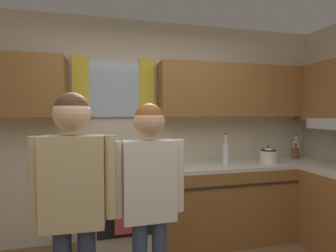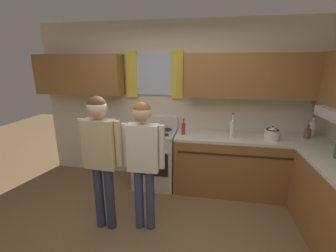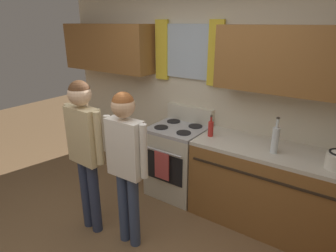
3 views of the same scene
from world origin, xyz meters
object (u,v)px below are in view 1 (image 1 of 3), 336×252
at_px(stove_oven, 123,208).
at_px(bottle_squat_brown, 295,153).
at_px(bottle_sauce_red, 165,159).
at_px(bottle_tall_clear, 226,153).
at_px(bottle_milk_white, 296,148).
at_px(adult_left, 74,192).
at_px(adult_in_plaid, 149,189).
at_px(stovetop_kettle, 268,155).

height_order(stove_oven, bottle_squat_brown, bottle_squat_brown).
distance_m(bottle_sauce_red, bottle_tall_clear, 0.71).
distance_m(bottle_milk_white, adult_left, 3.00).
xyz_separation_m(stove_oven, bottle_milk_white, (2.34, 0.17, 0.55)).
xyz_separation_m(bottle_squat_brown, adult_in_plaid, (-2.12, -1.13, 0.00)).
height_order(bottle_tall_clear, bottle_squat_brown, bottle_tall_clear).
bearing_deg(bottle_milk_white, bottle_tall_clear, -167.75).
distance_m(bottle_sauce_red, bottle_milk_white, 1.89).
bearing_deg(bottle_tall_clear, adult_in_plaid, -136.94).
xyz_separation_m(bottle_squat_brown, stovetop_kettle, (-0.52, -0.17, 0.02)).
xyz_separation_m(bottle_sauce_red, bottle_squat_brown, (1.78, 0.11, -0.02)).
distance_m(bottle_sauce_red, bottle_squat_brown, 1.79).
relative_size(stove_oven, adult_left, 0.68).
xyz_separation_m(stove_oven, bottle_tall_clear, (1.17, -0.08, 0.57)).
bearing_deg(stovetop_kettle, adult_in_plaid, -148.92).
bearing_deg(bottle_milk_white, stove_oven, -175.77).
bearing_deg(stove_oven, stovetop_kettle, -3.32).
height_order(bottle_sauce_red, stovetop_kettle, bottle_sauce_red).
bearing_deg(adult_in_plaid, adult_left, -171.73).
xyz_separation_m(bottle_milk_white, stovetop_kettle, (-0.62, -0.27, -0.02)).
bearing_deg(bottle_sauce_red, adult_in_plaid, -108.43).
bearing_deg(stovetop_kettle, bottle_sauce_red, 177.44).
bearing_deg(bottle_tall_clear, bottle_squat_brown, 7.84).
bearing_deg(stove_oven, bottle_milk_white, 4.23).
relative_size(bottle_milk_white, adult_in_plaid, 0.20).
bearing_deg(bottle_squat_brown, adult_in_plaid, -151.96).
bearing_deg(stovetop_kettle, bottle_squat_brown, 17.63).
bearing_deg(adult_left, bottle_squat_brown, 24.78).
height_order(bottle_tall_clear, adult_left, adult_left).
distance_m(bottle_milk_white, adult_in_plaid, 2.54).
bearing_deg(adult_left, adult_in_plaid, 8.27).
bearing_deg(stove_oven, adult_left, -107.65).
xyz_separation_m(stove_oven, adult_left, (-0.36, -1.13, 0.55)).
bearing_deg(bottle_tall_clear, bottle_sauce_red, 176.97).
relative_size(bottle_tall_clear, bottle_squat_brown, 1.79).
distance_m(bottle_squat_brown, adult_left, 2.86).
relative_size(bottle_tall_clear, adult_in_plaid, 0.24).
bearing_deg(bottle_milk_white, adult_left, -154.15).
height_order(bottle_squat_brown, adult_left, adult_left).
height_order(bottle_sauce_red, bottle_milk_white, bottle_milk_white).
bearing_deg(adult_left, bottle_tall_clear, 34.56).
relative_size(bottle_sauce_red, stovetop_kettle, 0.90).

